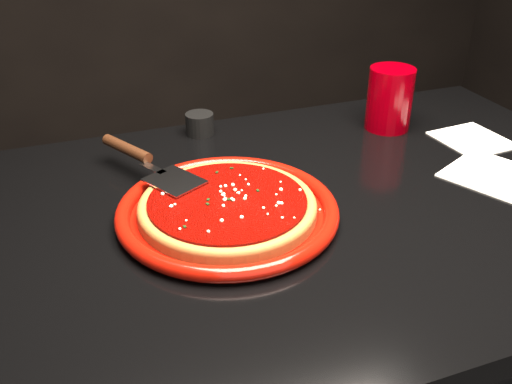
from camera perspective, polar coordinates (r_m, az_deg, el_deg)
table at (r=1.21m, az=5.34°, el=-16.26°), size 1.20×0.80×0.75m
plate at (r=0.92m, az=-2.85°, el=-1.88°), size 0.41×0.41×0.03m
pizza_crust at (r=0.92m, az=-2.86°, el=-1.66°), size 0.33×0.33×0.01m
pizza_crust_rim at (r=0.91m, az=-2.87°, el=-1.28°), size 0.33×0.33×0.02m
pizza_sauce at (r=0.91m, az=-2.88°, el=-1.00°), size 0.29×0.29×0.01m
parmesan_dusting at (r=0.91m, az=-2.89°, el=-0.61°), size 0.25×0.25×0.01m
basil_flecks at (r=0.91m, az=-2.89°, el=-0.67°), size 0.23×0.23×0.00m
pizza_server at (r=1.02m, az=-10.59°, el=3.01°), size 0.22×0.31×0.02m
cup at (r=1.26m, az=13.22°, el=9.06°), size 0.11×0.11×0.13m
napkin_a at (r=1.14m, az=22.68°, el=1.60°), size 0.21×0.21×0.00m
napkin_b at (r=1.27m, az=20.85°, el=4.91°), size 0.14×0.15×0.00m
ramekin at (r=1.22m, az=-5.65°, el=6.79°), size 0.07×0.07×0.05m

